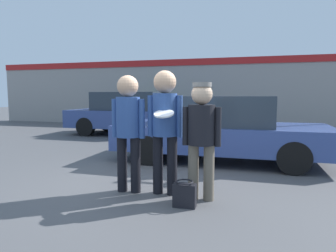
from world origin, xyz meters
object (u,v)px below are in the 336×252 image
Objects in this scene: person_right at (202,130)px; handbag at (185,194)px; person_middle_with_frisbee at (165,120)px; parked_car_near at (220,128)px; person_left at (128,123)px; parked_car_far at (131,114)px; shrub at (151,111)px.

handbag is (-0.16, -0.35, -0.82)m from person_right.
handbag is at bearing -114.20° from person_right.
person_middle_with_frisbee reaches higher than person_right.
parked_car_near is 13.13× the size of handbag.
person_left reaches higher than person_right.
handbag is at bearing -61.62° from parked_car_far.
handbag is (3.74, -9.42, -0.55)m from shrub.
person_left is at bearing -67.29° from parked_car_far.
person_right is (1.11, -0.04, -0.07)m from person_left.
handbag is (-0.12, -3.01, -0.55)m from parked_car_near.
handbag is at bearing -92.38° from parked_car_near.
person_middle_with_frisbee reaches higher than parked_car_far.
person_left is at bearing -72.85° from shrub.
person_right is 7.21m from parked_car_far.
person_left is 0.56m from person_middle_with_frisbee.
person_middle_with_frisbee is 6.87m from parked_car_far.
parked_car_far is 2.89m from shrub.
parked_car_far is (-2.58, 6.15, -0.27)m from person_left.
person_left is at bearing -174.56° from person_middle_with_frisbee.
parked_car_near is at bearing 87.62° from handbag.
person_middle_with_frisbee is 1.28× the size of shrub.
person_left is at bearing 178.12° from person_right.
person_left is 1.12m from person_right.
person_left is at bearing -112.40° from parked_car_near.
parked_car_near is (-0.03, 2.66, -0.27)m from person_right.
parked_car_far reaches higher than shrub.
shrub is at bearing 94.22° from parked_car_far.
person_middle_with_frisbee is 0.40× the size of parked_car_near.
shrub is at bearing 110.42° from person_middle_with_frisbee.
shrub is at bearing 111.68° from handbag.
person_middle_with_frisbee reaches higher than person_left.
person_left is 1.23× the size of shrub.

